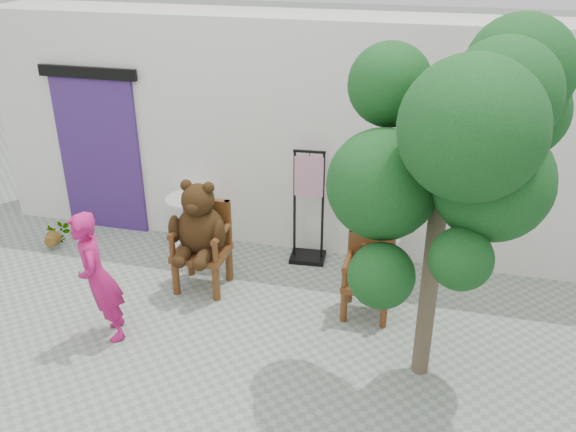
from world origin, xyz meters
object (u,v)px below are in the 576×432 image
object	(u,v)px
person	(98,278)
chair_big	(200,229)
cafe_table	(189,216)
display_stand	(308,219)
chair_small	(368,270)
tree	(465,139)
stool_bucket	(389,224)

from	to	relation	value
person	chair_big	bearing A→B (deg)	118.68
cafe_table	display_stand	distance (m)	1.65
chair_big	display_stand	world-z (taller)	display_stand
chair_small	tree	bearing A→B (deg)	-51.31
chair_small	stool_bucket	world-z (taller)	stool_bucket
tree	stool_bucket	bearing A→B (deg)	108.77
chair_big	cafe_table	size ratio (longest dim) A/B	1.97
chair_big	stool_bucket	size ratio (longest dim) A/B	0.95
person	tree	world-z (taller)	tree
cafe_table	display_stand	xyz separation A→B (m)	(1.65, -0.00, 0.14)
cafe_table	stool_bucket	size ratio (longest dim) A/B	0.48
cafe_table	tree	distance (m)	4.38
chair_small	stool_bucket	xyz separation A→B (m)	(0.11, 1.01, 0.09)
person	cafe_table	world-z (taller)	person
chair_big	cafe_table	world-z (taller)	chair_big
stool_bucket	chair_small	bearing A→B (deg)	-96.38
display_stand	tree	size ratio (longest dim) A/B	0.45
chair_small	cafe_table	distance (m)	2.74
chair_small	person	size ratio (longest dim) A/B	0.63
cafe_table	stool_bucket	xyz separation A→B (m)	(2.66, -0.00, 0.20)
chair_big	person	xyz separation A→B (m)	(-0.65, -1.19, -0.05)
display_stand	tree	distance (m)	3.21
stool_bucket	display_stand	bearing A→B (deg)	-179.86
person	tree	bearing A→B (deg)	59.74
chair_big	tree	world-z (taller)	tree
display_stand	stool_bucket	size ratio (longest dim) A/B	1.04
chair_big	tree	distance (m)	3.41
person	cafe_table	xyz separation A→B (m)	(0.09, 2.14, -0.29)
chair_big	chair_small	distance (m)	2.00
stool_bucket	tree	xyz separation A→B (m)	(0.68, -1.99, 1.81)
display_stand	chair_big	bearing A→B (deg)	-143.03
chair_small	tree	world-z (taller)	tree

